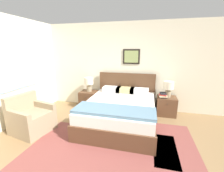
{
  "coord_description": "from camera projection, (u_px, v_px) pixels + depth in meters",
  "views": [
    {
      "loc": [
        0.93,
        -1.78,
        1.83
      ],
      "look_at": [
        0.11,
        1.5,
        0.99
      ],
      "focal_mm": 24.0,
      "sensor_mm": 36.0,
      "label": 1
    }
  ],
  "objects": [
    {
      "name": "ground_plane",
      "position": [
        82.0,
        169.0,
        2.34
      ],
      "size": [
        16.0,
        16.0,
        0.0
      ],
      "primitive_type": "plane",
      "color": "olive"
    },
    {
      "name": "wall_back",
      "position": [
        118.0,
        66.0,
        4.62
      ],
      "size": [
        6.9,
        0.09,
        2.6
      ],
      "color": "beige",
      "rests_on": "ground_plane"
    },
    {
      "name": "wall_left",
      "position": [
        20.0,
        70.0,
        3.83
      ],
      "size": [
        0.08,
        5.13,
        2.6
      ],
      "color": "beige",
      "rests_on": "ground_plane"
    },
    {
      "name": "area_rug_main",
      "position": [
        98.0,
        157.0,
        2.6
      ],
      "size": [
        2.74,
        2.0,
        0.01
      ],
      "color": "brown",
      "rests_on": "ground_plane"
    },
    {
      "name": "area_rug_bedside",
      "position": [
        174.0,
        143.0,
        3.0
      ],
      "size": [
        0.8,
        1.53,
        0.01
      ],
      "color": "brown",
      "rests_on": "ground_plane"
    },
    {
      "name": "bed",
      "position": [
        120.0,
        111.0,
        3.75
      ],
      "size": [
        1.69,
        2.09,
        1.12
      ],
      "color": "brown",
      "rests_on": "ground_plane"
    },
    {
      "name": "armchair",
      "position": [
        31.0,
        119.0,
        3.38
      ],
      "size": [
        0.87,
        0.87,
        0.84
      ],
      "rotation": [
        0.0,
        0.0,
        -1.76
      ],
      "color": "#998466",
      "rests_on": "ground_plane"
    },
    {
      "name": "nightstand_near_window",
      "position": [
        89.0,
        99.0,
        4.79
      ],
      "size": [
        0.52,
        0.49,
        0.52
      ],
      "color": "brown",
      "rests_on": "ground_plane"
    },
    {
      "name": "nightstand_by_door",
      "position": [
        166.0,
        106.0,
        4.24
      ],
      "size": [
        0.52,
        0.49,
        0.52
      ],
      "color": "brown",
      "rests_on": "ground_plane"
    },
    {
      "name": "table_lamp_near_window",
      "position": [
        89.0,
        82.0,
        4.66
      ],
      "size": [
        0.28,
        0.28,
        0.45
      ],
      "color": "gray",
      "rests_on": "nightstand_near_window"
    },
    {
      "name": "table_lamp_by_door",
      "position": [
        168.0,
        87.0,
        4.11
      ],
      "size": [
        0.28,
        0.28,
        0.45
      ],
      "color": "gray",
      "rests_on": "nightstand_by_door"
    },
    {
      "name": "book_thick_bottom",
      "position": [
        163.0,
        97.0,
        4.15
      ],
      "size": [
        0.22,
        0.25,
        0.03
      ],
      "rotation": [
        0.0,
        0.0,
        0.13
      ],
      "color": "#232328",
      "rests_on": "nightstand_by_door"
    },
    {
      "name": "book_hardcover_middle",
      "position": [
        163.0,
        96.0,
        4.15
      ],
      "size": [
        0.23,
        0.28,
        0.04
      ],
      "rotation": [
        0.0,
        0.0,
        0.09
      ],
      "color": "beige",
      "rests_on": "book_thick_bottom"
    },
    {
      "name": "book_novel_upper",
      "position": [
        163.0,
        94.0,
        4.14
      ],
      "size": [
        0.24,
        0.27,
        0.03
      ],
      "rotation": [
        0.0,
        0.0,
        -0.2
      ],
      "color": "#B7332D",
      "rests_on": "book_hardcover_middle"
    },
    {
      "name": "book_slim_near_top",
      "position": [
        163.0,
        93.0,
        4.13
      ],
      "size": [
        0.17,
        0.24,
        0.03
      ],
      "rotation": [
        0.0,
        0.0,
        0.09
      ],
      "color": "#232328",
      "rests_on": "book_novel_upper"
    }
  ]
}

